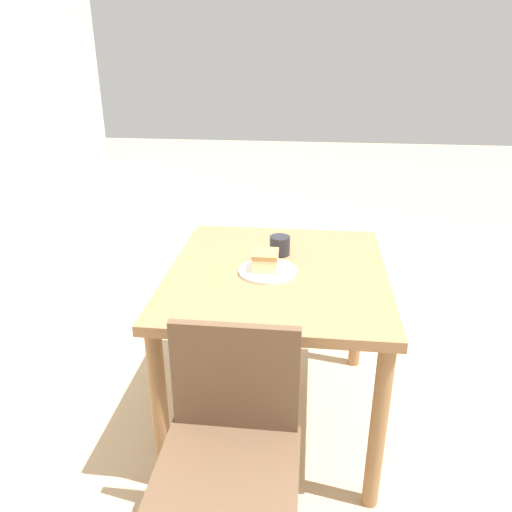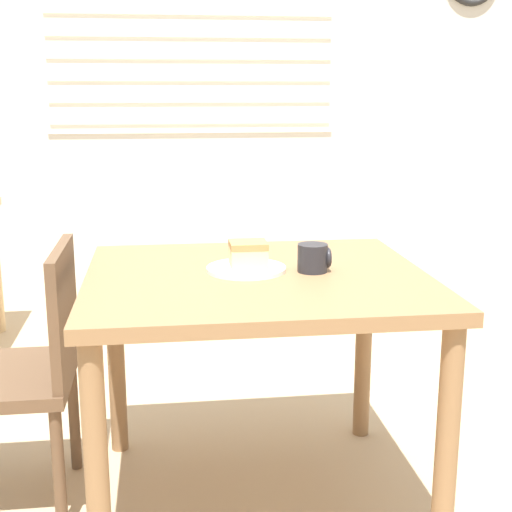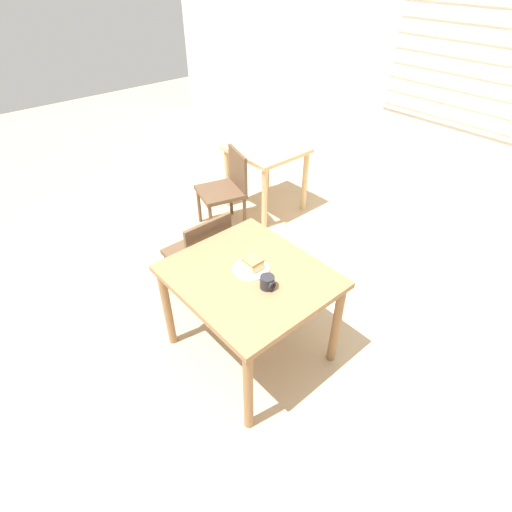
# 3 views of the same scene
# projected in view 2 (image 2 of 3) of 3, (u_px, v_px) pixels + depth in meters

# --- Properties ---
(wall_back) EXTENTS (10.00, 0.10, 2.80)m
(wall_back) POSITION_uv_depth(u_px,v_px,m) (206.00, 67.00, 4.67)
(wall_back) COLOR beige
(wall_back) RESTS_ON ground_plane
(dining_table_near) EXTENTS (0.99, 0.88, 0.74)m
(dining_table_near) POSITION_uv_depth(u_px,v_px,m) (257.00, 307.00, 2.11)
(dining_table_near) COLOR olive
(dining_table_near) RESTS_ON ground_plane
(chair_near_window) EXTENTS (0.43, 0.43, 0.82)m
(chair_near_window) POSITION_uv_depth(u_px,v_px,m) (22.00, 366.00, 2.15)
(chair_near_window) COLOR brown
(chair_near_window) RESTS_ON ground_plane
(plate) EXTENTS (0.24, 0.24, 0.01)m
(plate) POSITION_uv_depth(u_px,v_px,m) (246.00, 269.00, 2.12)
(plate) COLOR white
(plate) RESTS_ON dining_table_near
(cake_slice) EXTENTS (0.11, 0.10, 0.07)m
(cake_slice) POSITION_uv_depth(u_px,v_px,m) (248.00, 254.00, 2.12)
(cake_slice) COLOR #E5CC89
(cake_slice) RESTS_ON plate
(coffee_mug) EXTENTS (0.10, 0.09, 0.08)m
(coffee_mug) POSITION_uv_depth(u_px,v_px,m) (314.00, 258.00, 2.10)
(coffee_mug) COLOR #232328
(coffee_mug) RESTS_ON dining_table_near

